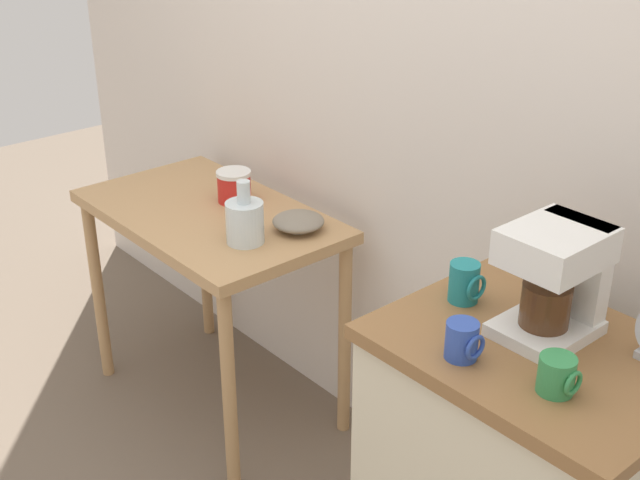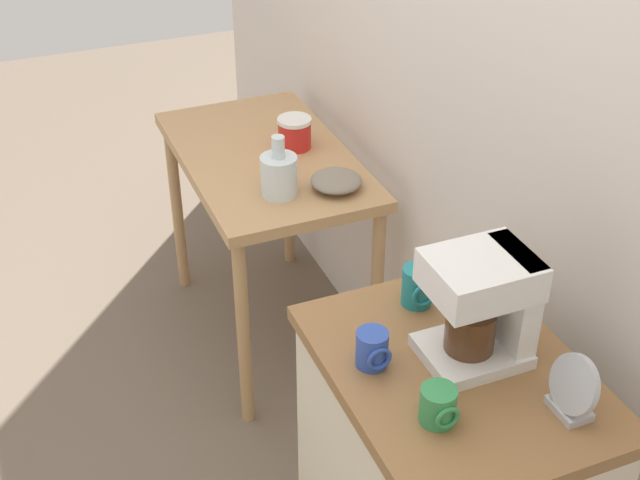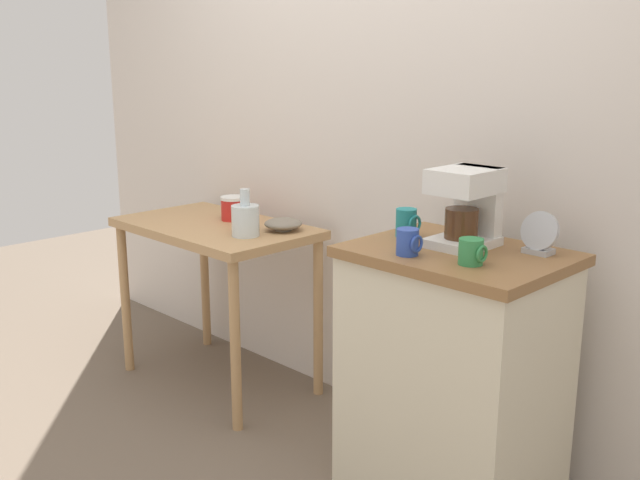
# 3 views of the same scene
# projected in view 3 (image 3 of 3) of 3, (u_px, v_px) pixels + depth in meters

# --- Properties ---
(ground_plane) EXTENTS (8.00, 8.00, 0.00)m
(ground_plane) POSITION_uv_depth(u_px,v_px,m) (309.00, 431.00, 3.07)
(ground_plane) COLOR #6B5B4C
(back_wall) EXTENTS (4.40, 0.10, 2.80)m
(back_wall) POSITION_uv_depth(u_px,v_px,m) (401.00, 88.00, 2.96)
(back_wall) COLOR silver
(back_wall) RESTS_ON ground_plane
(wooden_table) EXTENTS (0.94, 0.56, 0.78)m
(wooden_table) POSITION_uv_depth(u_px,v_px,m) (216.00, 246.00, 3.38)
(wooden_table) COLOR tan
(wooden_table) RESTS_ON ground_plane
(kitchen_counter) EXTENTS (0.68, 0.53, 0.91)m
(kitchen_counter) POSITION_uv_depth(u_px,v_px,m) (452.00, 379.00, 2.50)
(kitchen_counter) COLOR beige
(kitchen_counter) RESTS_ON ground_plane
(bowl_stoneware) EXTENTS (0.17, 0.17, 0.05)m
(bowl_stoneware) POSITION_uv_depth(u_px,v_px,m) (283.00, 224.00, 3.22)
(bowl_stoneware) COLOR gray
(bowl_stoneware) RESTS_ON wooden_table
(glass_carafe_vase) EXTENTS (0.12, 0.12, 0.20)m
(glass_carafe_vase) POSITION_uv_depth(u_px,v_px,m) (245.00, 219.00, 3.12)
(glass_carafe_vase) COLOR silver
(glass_carafe_vase) RESTS_ON wooden_table
(canister_enamel) EXTENTS (0.12, 0.12, 0.11)m
(canister_enamel) POSITION_uv_depth(u_px,v_px,m) (233.00, 208.00, 3.43)
(canister_enamel) COLOR red
(canister_enamel) RESTS_ON wooden_table
(coffee_maker) EXTENTS (0.18, 0.22, 0.26)m
(coffee_maker) POSITION_uv_depth(u_px,v_px,m) (468.00, 204.00, 2.41)
(coffee_maker) COLOR white
(coffee_maker) RESTS_ON kitchen_counter
(mug_dark_teal) EXTENTS (0.08, 0.07, 0.10)m
(mug_dark_teal) POSITION_uv_depth(u_px,v_px,m) (407.00, 223.00, 2.56)
(mug_dark_teal) COLOR teal
(mug_dark_teal) RESTS_ON kitchen_counter
(mug_blue) EXTENTS (0.08, 0.07, 0.08)m
(mug_blue) POSITION_uv_depth(u_px,v_px,m) (408.00, 242.00, 2.32)
(mug_blue) COLOR #2D4CAD
(mug_blue) RESTS_ON kitchen_counter
(mug_tall_green) EXTENTS (0.08, 0.08, 0.08)m
(mug_tall_green) POSITION_uv_depth(u_px,v_px,m) (472.00, 252.00, 2.21)
(mug_tall_green) COLOR #338C4C
(mug_tall_green) RESTS_ON kitchen_counter
(table_clock) EXTENTS (0.13, 0.06, 0.14)m
(table_clock) POSITION_uv_depth(u_px,v_px,m) (539.00, 235.00, 2.33)
(table_clock) COLOR #B2B5BA
(table_clock) RESTS_ON kitchen_counter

